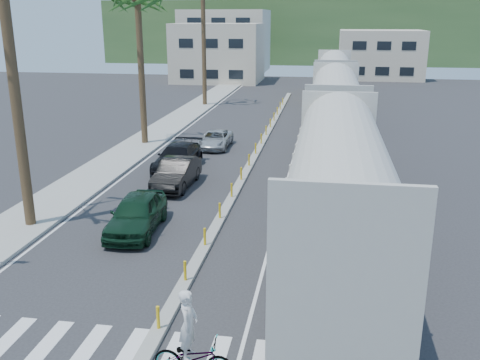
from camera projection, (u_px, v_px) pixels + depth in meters
name	position (u px, v px, depth m)	size (l,w,h in m)	color
ground	(169.00, 314.00, 16.41)	(140.00, 140.00, 0.00)	#28282B
sidewalk	(155.00, 135.00, 41.31)	(3.00, 90.00, 0.15)	gray
rails	(332.00, 133.00, 42.07)	(1.56, 100.00, 0.06)	black
median	(255.00, 155.00, 35.23)	(0.45, 60.00, 0.85)	gray
crosswalk	(148.00, 353.00, 14.52)	(14.00, 2.20, 0.01)	silver
lane_markings	(236.00, 138.00, 40.35)	(9.42, 90.00, 0.01)	silver
freight_train	(334.00, 108.00, 36.20)	(3.00, 60.94, 5.85)	beige
buildings	(259.00, 47.00, 83.79)	(38.00, 27.00, 10.00)	beige
hillside	(308.00, 32.00, 109.09)	(80.00, 20.00, 12.00)	#385628
car_lead	(137.00, 214.00, 22.59)	(2.19, 4.80, 1.60)	black
car_second	(176.00, 173.00, 28.58)	(1.73, 4.68, 1.53)	black
car_third	(178.00, 158.00, 31.84)	(2.25, 5.24, 1.50)	black
car_rear	(215.00, 139.00, 37.35)	(2.00, 4.30, 1.19)	#B4B6B9
cyclist	(192.00, 349.00, 13.38)	(0.85, 2.07, 2.41)	#9EA0A5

